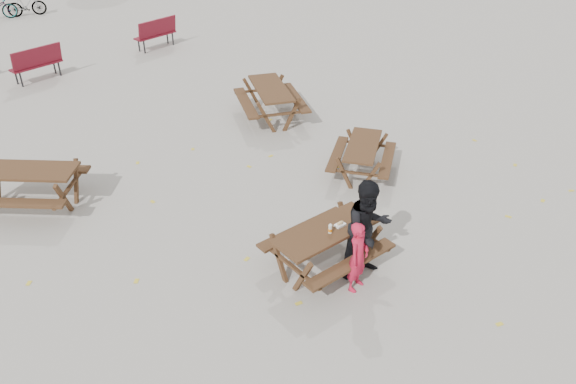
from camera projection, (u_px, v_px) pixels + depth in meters
ground at (325, 266)px, 9.49m from camera, size 80.00×80.00×0.00m
main_picnic_table at (326, 239)px, 9.18m from camera, size 1.80×1.45×0.78m
food_tray at (340, 225)px, 9.16m from camera, size 0.18×0.11×0.03m
bread_roll at (340, 223)px, 9.13m from camera, size 0.14×0.06×0.05m
soda_bottle at (330, 229)px, 8.97m from camera, size 0.07×0.07×0.17m
child at (358, 257)px, 8.74m from camera, size 0.52×0.42×1.24m
adult at (368, 230)px, 8.91m from camera, size 0.96×0.82×1.75m
picnic_table_east at (362, 159)px, 11.95m from camera, size 2.06×2.00×0.69m
picnic_table_north at (30, 188)px, 10.85m from camera, size 2.45×2.41×0.82m
picnic_table_far at (271, 103)px, 14.30m from camera, size 2.21×2.41×0.84m
park_bench_row at (12, 63)px, 16.50m from camera, size 10.15×1.92×1.03m
fallen_leaves at (261, 194)px, 11.41m from camera, size 11.00×11.00×0.01m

